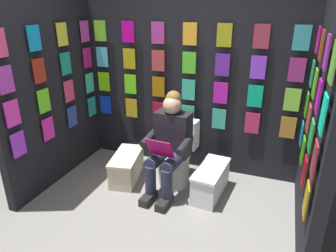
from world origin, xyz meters
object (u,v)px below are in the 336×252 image
object	(u,v)px
comic_longbox_near	(211,181)
comic_longbox_far	(127,167)
person_reading	(169,144)
toilet	(176,157)

from	to	relation	value
comic_longbox_near	comic_longbox_far	size ratio (longest dim) A/B	0.99
person_reading	comic_longbox_far	bearing A→B (deg)	0.46
toilet	comic_longbox_near	distance (m)	0.51
toilet	person_reading	size ratio (longest dim) A/B	0.65
comic_longbox_far	person_reading	bearing A→B (deg)	164.08
toilet	comic_longbox_near	bearing A→B (deg)	167.73
comic_longbox_near	comic_longbox_far	xyz separation A→B (m)	(1.07, 0.03, -0.01)
toilet	comic_longbox_far	bearing A→B (deg)	21.64
comic_longbox_near	comic_longbox_far	bearing A→B (deg)	6.64
toilet	comic_longbox_far	xyz separation A→B (m)	(0.60, 0.18, -0.16)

